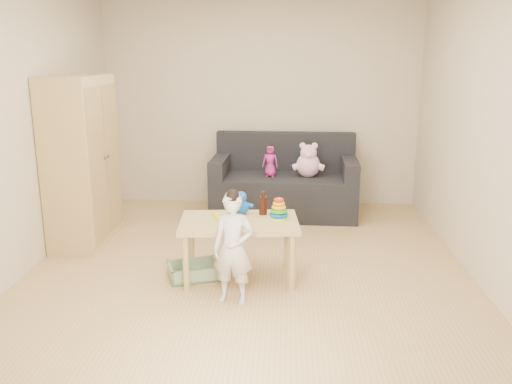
# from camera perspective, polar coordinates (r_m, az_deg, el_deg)

# --- Properties ---
(room) EXTENTS (4.50, 4.50, 4.50)m
(room) POSITION_cam_1_polar(r_m,az_deg,el_deg) (4.78, -0.78, 6.81)
(room) COLOR tan
(room) RESTS_ON ground
(wardrobe) EXTENTS (0.48, 0.96, 1.72)m
(wardrobe) POSITION_cam_1_polar(r_m,az_deg,el_deg) (5.81, -17.87, 3.08)
(wardrobe) COLOR tan
(wardrobe) RESTS_ON ground
(sofa) EXTENTS (1.76, 0.92, 0.49)m
(sofa) POSITION_cam_1_polar(r_m,az_deg,el_deg) (6.64, 2.96, -0.31)
(sofa) COLOR black
(sofa) RESTS_ON ground
(play_table) EXTENTS (1.06, 0.72, 0.53)m
(play_table) POSITION_cam_1_polar(r_m,az_deg,el_deg) (4.77, -1.76, -6.05)
(play_table) COLOR tan
(play_table) RESTS_ON ground
(storage_bin) EXTENTS (0.51, 0.45, 0.13)m
(storage_bin) POSITION_cam_1_polar(r_m,az_deg,el_deg) (4.88, -6.58, -8.22)
(storage_bin) COLOR gray
(storage_bin) RESTS_ON ground
(toddler) EXTENTS (0.36, 0.27, 0.88)m
(toddler) POSITION_cam_1_polar(r_m,az_deg,el_deg) (4.27, -2.42, -6.08)
(toddler) COLOR silver
(toddler) RESTS_ON ground
(pink_bear) EXTENTS (0.32, 0.27, 0.35)m
(pink_bear) POSITION_cam_1_polar(r_m,az_deg,el_deg) (6.51, 5.52, 3.13)
(pink_bear) COLOR #FFBBD4
(pink_bear) RESTS_ON sofa
(doll) EXTENTS (0.20, 0.15, 0.37)m
(doll) POSITION_cam_1_polar(r_m,az_deg,el_deg) (6.49, 1.50, 3.22)
(doll) COLOR #BE2382
(doll) RESTS_ON sofa
(ring_stacker) EXTENTS (0.16, 0.16, 0.19)m
(ring_stacker) POSITION_cam_1_polar(r_m,az_deg,el_deg) (4.70, 2.40, -1.96)
(ring_stacker) COLOR #EBFF0D
(ring_stacker) RESTS_ON play_table
(brown_bottle) EXTENTS (0.07, 0.07, 0.21)m
(brown_bottle) POSITION_cam_1_polar(r_m,az_deg,el_deg) (4.82, 0.76, -1.33)
(brown_bottle) COLOR black
(brown_bottle) RESTS_ON play_table
(blue_plush) EXTENTS (0.19, 0.15, 0.21)m
(blue_plush) POSITION_cam_1_polar(r_m,az_deg,el_deg) (4.84, -1.57, -1.09)
(blue_plush) COLOR blue
(blue_plush) RESTS_ON play_table
(wooden_figure) EXTENTS (0.05, 0.04, 0.12)m
(wooden_figure) POSITION_cam_1_polar(r_m,az_deg,el_deg) (4.66, -2.60, -2.35)
(wooden_figure) COLOR brown
(wooden_figure) RESTS_ON play_table
(yellow_book) EXTENTS (0.24, 0.24, 0.01)m
(yellow_book) POSITION_cam_1_polar(r_m,az_deg,el_deg) (4.79, -3.32, -2.50)
(yellow_book) COLOR #CBCD15
(yellow_book) RESTS_ON play_table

